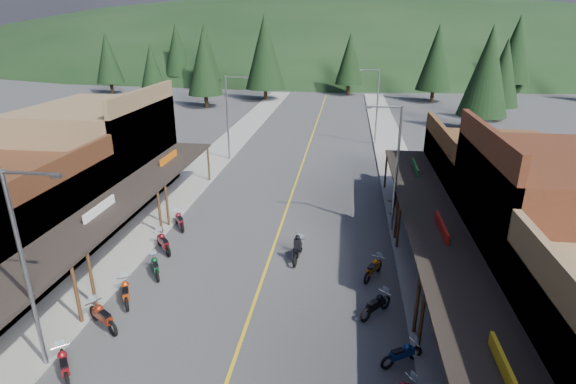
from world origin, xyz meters
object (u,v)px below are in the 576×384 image
(streetlight_2, at_px, (395,164))
(rider_on_bike, at_px, (298,249))
(pedestrian_east_b, at_px, (394,202))
(pine_1, at_px, (205,52))
(shop_east_2, at_px, (556,229))
(pine_2, at_px, (265,52))
(shop_west_3, at_px, (102,153))
(bike_west_7, at_px, (126,291))
(pine_4, at_px, (436,57))
(pine_5, at_px, (516,49))
(pine_11, at_px, (487,71))
(pine_9, at_px, (503,73))
(pedestrian_east_a, at_px, (437,289))
(pine_7, at_px, (177,50))
(streetlight_1, at_px, (229,115))
(bike_east_7, at_px, (376,304))
(bike_west_6, at_px, (102,316))
(bike_west_9, at_px, (163,242))
(bike_west_10, at_px, (179,220))
(bike_east_6, at_px, (402,353))
(pine_10, at_px, (204,63))
(shop_east_3, at_px, (492,181))
(pine_3, at_px, (350,59))
(bike_east_8, at_px, (373,268))
(streetlight_3, at_px, (376,104))
(pine_0, at_px, (108,58))
(bike_west_8, at_px, (155,266))
(pine_8, at_px, (152,75))
(bike_west_5, at_px, (64,363))
(streetlight_0, at_px, (27,265))

(streetlight_2, relative_size, rider_on_bike, 3.59)
(pedestrian_east_b, bearing_deg, rider_on_bike, 42.05)
(pine_1, bearing_deg, pedestrian_east_b, -62.15)
(shop_east_2, distance_m, pine_2, 61.28)
(shop_west_3, bearing_deg, rider_on_bike, -26.84)
(pine_1, height_order, bike_west_7, pine_1)
(streetlight_2, distance_m, pine_4, 53.23)
(pine_5, xyz_separation_m, pine_11, (-14.00, -34.00, -0.80))
(pine_9, bearing_deg, pedestrian_east_a, -109.04)
(shop_west_3, relative_size, pine_7, 0.87)
(streetlight_1, bearing_deg, bike_east_7, -61.33)
(bike_west_6, bearing_deg, pine_1, 47.56)
(bike_west_9, bearing_deg, shop_east_2, -45.24)
(pine_9, distance_m, bike_west_10, 49.26)
(pine_1, height_order, pine_9, pine_1)
(bike_west_9, relative_size, bike_east_6, 1.18)
(pine_10, xyz_separation_m, rider_on_bike, (19.59, -46.48, -6.12))
(shop_west_3, relative_size, bike_west_6, 4.90)
(shop_east_3, bearing_deg, bike_west_6, -143.25)
(pine_3, height_order, pine_10, pine_10)
(shop_east_2, xyz_separation_m, pine_3, (-9.78, 64.30, 2.96))
(pine_5, height_order, bike_east_8, pine_5)
(streetlight_3, height_order, pine_3, pine_3)
(pine_0, relative_size, pine_3, 1.00)
(streetlight_3, distance_m, pine_4, 32.09)
(pine_3, xyz_separation_m, rider_on_bike, (-2.41, -62.48, -5.82))
(streetlight_1, relative_size, bike_west_6, 3.59)
(bike_west_8, bearing_deg, rider_on_bike, -10.78)
(bike_east_7, bearing_deg, pine_11, 110.57)
(pine_1, distance_m, bike_west_7, 74.08)
(shop_east_2, height_order, pine_7, pine_7)
(streetlight_1, height_order, bike_west_7, streetlight_1)
(shop_east_2, xyz_separation_m, pine_8, (-35.78, 38.30, 2.46))
(bike_west_5, bearing_deg, pine_0, 77.78)
(bike_west_7, bearing_deg, streetlight_2, 8.46)
(pine_1, bearing_deg, bike_east_8, -66.36)
(shop_west_3, xyz_separation_m, pine_8, (-8.22, 28.70, 2.46))
(pine_9, distance_m, bike_east_6, 52.46)
(pine_2, bearing_deg, pine_9, -20.92)
(pine_8, distance_m, bike_west_6, 46.64)
(shop_east_3, bearing_deg, pedestrian_east_b, -173.33)
(pine_2, relative_size, bike_west_5, 7.00)
(pine_1, xyz_separation_m, bike_east_8, (29.67, -67.80, -6.66))
(bike_west_9, xyz_separation_m, pedestrian_east_b, (13.63, 7.03, 0.41))
(pine_10, bearing_deg, bike_east_8, -63.65)
(pine_7, xyz_separation_m, rider_on_bike, (33.59, -72.48, -6.57))
(streetlight_3, height_order, pine_1, pine_1)
(shop_east_2, distance_m, pedestrian_east_b, 11.19)
(streetlight_0, bearing_deg, pedestrian_east_b, 49.07)
(streetlight_0, bearing_deg, bike_west_7, 78.00)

